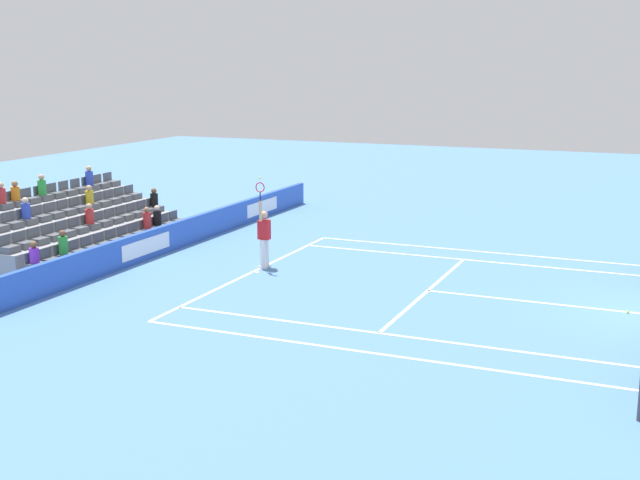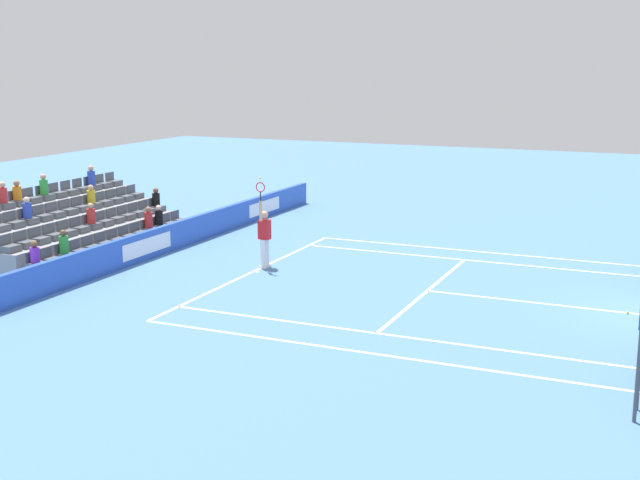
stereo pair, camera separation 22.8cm
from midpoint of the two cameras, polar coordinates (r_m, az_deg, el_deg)
name	(u,v)px [view 2 (the right image)]	position (r m, az deg, el deg)	size (l,w,h in m)	color
line_baseline	(253,271)	(25.85, -4.26, -2.12)	(10.97, 0.10, 0.01)	white
line_service	(427,291)	(23.84, 7.50, -3.40)	(8.23, 0.10, 0.01)	white
line_centre_service	(545,304)	(23.20, 15.12, -4.15)	(0.10, 6.40, 0.01)	white
line_singles_sideline_left	(395,336)	(19.95, 5.40, -6.42)	(0.10, 11.89, 0.01)	white
line_singles_sideline_right	(478,261)	(27.60, 10.82, -1.40)	(0.10, 11.89, 0.01)	white
line_doubles_sideline_left	(375,354)	(18.72, 4.06, -7.64)	(0.10, 11.89, 0.01)	white
line_doubles_sideline_right	(488,252)	(28.91, 11.44, -0.82)	(0.10, 11.89, 0.01)	white
line_centre_mark	(256,272)	(25.80, -4.06, -2.15)	(0.10, 0.20, 0.01)	white
sponsor_barrier	(145,246)	(27.77, -11.47, -0.38)	(24.45, 0.22, 0.92)	blue
tennis_player	(265,236)	(26.12, -3.50, 0.26)	(0.53, 0.37, 2.85)	white
stadium_stand	(71,232)	(29.50, -16.17, 0.54)	(8.06, 3.80, 2.62)	gray
loose_tennis_ball	(628,313)	(22.92, 20.23, -4.60)	(0.07, 0.07, 0.07)	#D1E533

